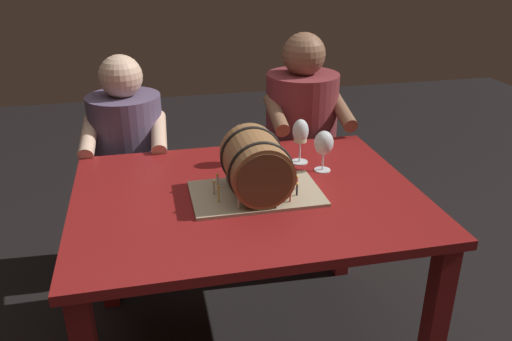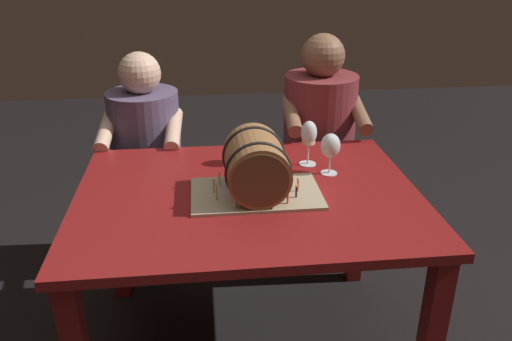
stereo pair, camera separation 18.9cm
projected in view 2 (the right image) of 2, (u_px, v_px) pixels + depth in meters
dining_table at (248, 217)px, 1.99m from camera, size 1.29×0.99×0.75m
barrel_cake at (256, 167)px, 1.88m from camera, size 0.48×0.30×0.24m
wine_glass_empty at (330, 147)px, 2.06m from camera, size 0.08×0.08×0.17m
wine_glass_rose at (249, 138)px, 2.16m from camera, size 0.08×0.08×0.17m
wine_glass_white at (309, 135)px, 2.14m from camera, size 0.07×0.07×0.19m
person_seated_left at (148, 170)px, 2.67m from camera, size 0.40×0.48×1.14m
person_seated_right at (318, 154)px, 2.74m from camera, size 0.41×0.49×1.21m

